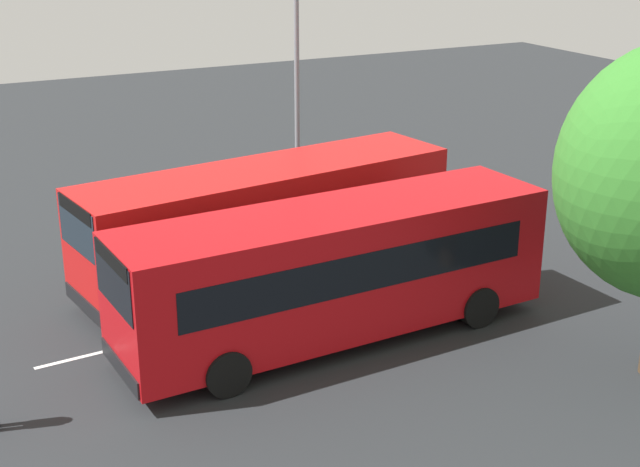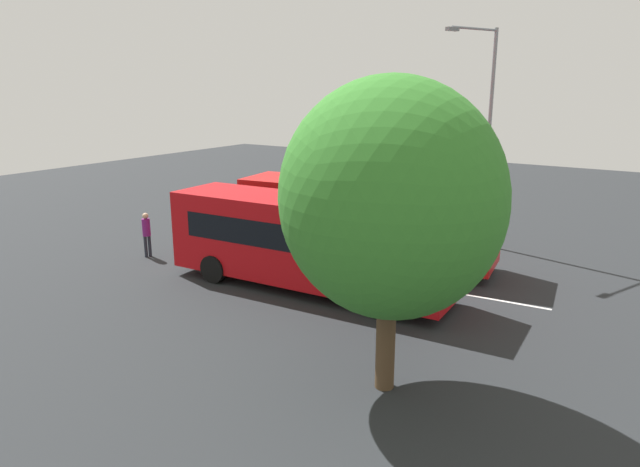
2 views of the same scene
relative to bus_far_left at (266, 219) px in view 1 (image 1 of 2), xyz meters
name	(u,v)px [view 1 (image 1 of 2)]	position (x,y,z in m)	size (l,w,h in m)	color
ground_plane	(314,300)	(-0.48, 1.76, -1.70)	(68.47, 68.47, 0.00)	#232628
bus_far_left	(266,219)	(0.00, 0.00, 0.00)	(10.32, 3.79, 3.08)	red
bus_center_left	(334,268)	(0.03, 3.82, 0.00)	(10.20, 3.00, 3.08)	#B70C11
street_lamp	(297,53)	(-3.11, -4.57, 3.43)	(1.24, 2.70, 8.96)	gray
lane_stripe_outer_left	(314,300)	(-0.48, 1.76, -1.70)	(13.90, 0.12, 0.01)	silver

